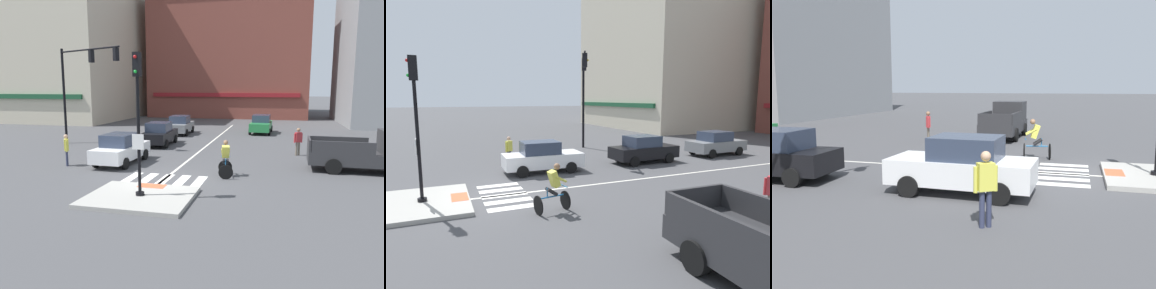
% 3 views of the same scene
% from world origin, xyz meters
% --- Properties ---
extents(ground_plane, '(300.00, 300.00, 0.00)m').
position_xyz_m(ground_plane, '(0.00, 0.00, 0.00)').
color(ground_plane, '#474749').
extents(traffic_island, '(3.88, 3.24, 0.15)m').
position_xyz_m(traffic_island, '(0.00, -2.60, 0.07)').
color(traffic_island, '#A3A099').
rests_on(traffic_island, ground).
extents(tactile_pad_front, '(1.10, 0.60, 0.01)m').
position_xyz_m(tactile_pad_front, '(0.00, -1.33, 0.15)').
color(tactile_pad_front, '#DB5B38').
rests_on(tactile_pad_front, traffic_island).
extents(crosswalk_stripe_a, '(0.44, 1.80, 0.01)m').
position_xyz_m(crosswalk_stripe_a, '(-1.59, 0.36, 0.00)').
color(crosswalk_stripe_a, silver).
rests_on(crosswalk_stripe_a, ground).
extents(crosswalk_stripe_b, '(0.44, 1.80, 0.01)m').
position_xyz_m(crosswalk_stripe_b, '(-0.79, 0.36, 0.00)').
color(crosswalk_stripe_b, silver).
rests_on(crosswalk_stripe_b, ground).
extents(crosswalk_stripe_c, '(0.44, 1.80, 0.01)m').
position_xyz_m(crosswalk_stripe_c, '(0.00, 0.36, 0.00)').
color(crosswalk_stripe_c, silver).
rests_on(crosswalk_stripe_c, ground).
extents(crosswalk_stripe_d, '(0.44, 1.80, 0.01)m').
position_xyz_m(crosswalk_stripe_d, '(0.79, 0.36, 0.00)').
color(crosswalk_stripe_d, silver).
rests_on(crosswalk_stripe_d, ground).
extents(crosswalk_stripe_e, '(0.44, 1.80, 0.01)m').
position_xyz_m(crosswalk_stripe_e, '(1.59, 0.36, 0.00)').
color(crosswalk_stripe_e, silver).
rests_on(crosswalk_stripe_e, ground).
extents(lane_centre_line, '(0.14, 28.00, 0.01)m').
position_xyz_m(lane_centre_line, '(-0.02, 10.00, 0.00)').
color(lane_centre_line, silver).
rests_on(lane_centre_line, ground).
extents(building_corner_left, '(20.33, 16.02, 20.65)m').
position_xyz_m(building_corner_left, '(21.41, 29.91, 10.34)').
color(building_corner_left, gray).
rests_on(building_corner_left, ground).
extents(car_black_westbound_far, '(1.98, 4.17, 1.64)m').
position_xyz_m(car_black_westbound_far, '(-3.36, 9.37, 0.81)').
color(car_black_westbound_far, black).
rests_on(car_black_westbound_far, ground).
extents(car_white_westbound_near, '(1.92, 4.14, 1.64)m').
position_xyz_m(car_white_westbound_near, '(-3.35, 2.98, 0.81)').
color(car_white_westbound_near, white).
rests_on(car_white_westbound_near, ground).
extents(pickup_truck_charcoal_cross_right, '(5.15, 2.17, 2.08)m').
position_xyz_m(pickup_truck_charcoal_cross_right, '(9.39, 4.00, 0.98)').
color(pickup_truck_charcoal_cross_right, '#2D2D30').
rests_on(pickup_truck_charcoal_cross_right, ground).
extents(cyclist, '(0.84, 1.19, 1.68)m').
position_xyz_m(cyclist, '(2.56, 1.56, 0.87)').
color(cyclist, black).
rests_on(cyclist, ground).
extents(pedestrian_at_curb_left, '(0.39, 0.47, 1.67)m').
position_xyz_m(pedestrian_at_curb_left, '(-5.87, 1.75, 0.98)').
color(pedestrian_at_curb_left, '#2D334C').
rests_on(pedestrian_at_curb_left, ground).
extents(pedestrian_waiting_far_side, '(0.51, 0.35, 1.67)m').
position_xyz_m(pedestrian_waiting_far_side, '(6.05, 7.66, 0.98)').
color(pedestrian_waiting_far_side, '#6B6051').
rests_on(pedestrian_waiting_far_side, ground).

